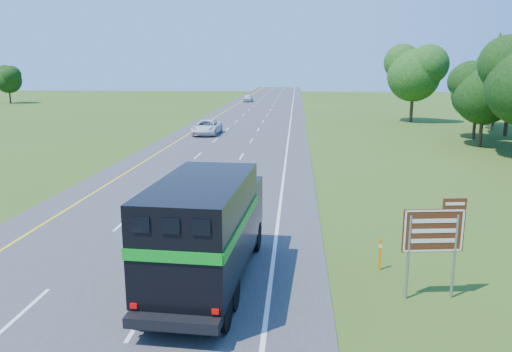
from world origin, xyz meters
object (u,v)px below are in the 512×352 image
object	(u,v)px
white_suv	(207,127)
exit_sign	(434,234)
horse_truck	(207,228)
far_car	(248,98)

from	to	relation	value
white_suv	exit_sign	xyz separation A→B (m)	(14.05, -38.23, 1.33)
white_suv	horse_truck	bearing A→B (deg)	-78.18
white_suv	exit_sign	bearing A→B (deg)	-68.18
white_suv	far_car	size ratio (longest dim) A/B	1.31
far_car	exit_sign	xyz separation A→B (m)	(14.59, -90.21, 1.37)
horse_truck	exit_sign	size ratio (longest dim) A/B	2.61
exit_sign	horse_truck	bearing A→B (deg)	169.47
white_suv	far_car	xyz separation A→B (m)	(-0.54, 51.99, -0.05)
far_car	exit_sign	size ratio (longest dim) A/B	1.30
horse_truck	white_suv	bearing A→B (deg)	103.69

